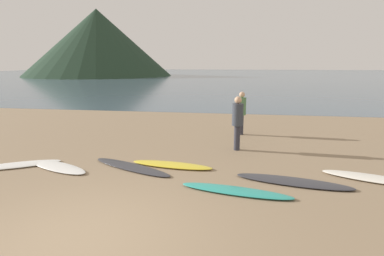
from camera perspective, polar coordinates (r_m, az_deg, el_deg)
The scene contains 12 objects.
ground_plane at distance 14.42m, azimuth -0.79°, elevation 0.81°, with size 120.00×120.00×0.20m, color #8C7559.
ocean_water at distance 66.53m, azimuth 7.03°, elevation 9.48°, with size 140.00×100.00×0.01m, color #475B6B.
headland_hill at distance 66.17m, azimuth -16.69°, elevation 14.57°, with size 28.42×28.42×12.68m, color #1E3323.
surfboard_0 at distance 9.44m, azimuth -29.16°, elevation -5.87°, with size 2.14×0.53×0.07m, color white.
surfboard_1 at distance 8.81m, azimuth -23.07°, elevation -6.49°, with size 1.96×0.57×0.07m, color white.
surfboard_2 at distance 8.27m, azimuth -10.96°, elevation -6.92°, with size 2.53×0.49×0.07m, color #333338.
surfboard_3 at distance 8.26m, azimuth -3.71°, elevation -6.68°, with size 2.19×0.49×0.08m, color yellow.
surfboard_4 at distance 6.73m, azimuth 7.93°, elevation -11.20°, with size 2.36×0.45×0.08m, color teal.
surfboard_5 at distance 7.51m, azimuth 17.85°, elevation -9.21°, with size 2.55×0.56×0.07m, color #333338.
surfboard_6 at distance 8.42m, azimuth 30.46°, elevation -7.95°, with size 2.32×0.55×0.09m, color silver.
person_0 at distance 9.64m, azimuth 8.26°, elevation 1.66°, with size 0.33×0.33×1.66m.
person_1 at distance 11.78m, azimuth 8.97°, elevation 3.32°, with size 0.32×0.32×1.60m.
Camera 1 is at (2.41, -3.94, 2.67)m, focal length 29.43 mm.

